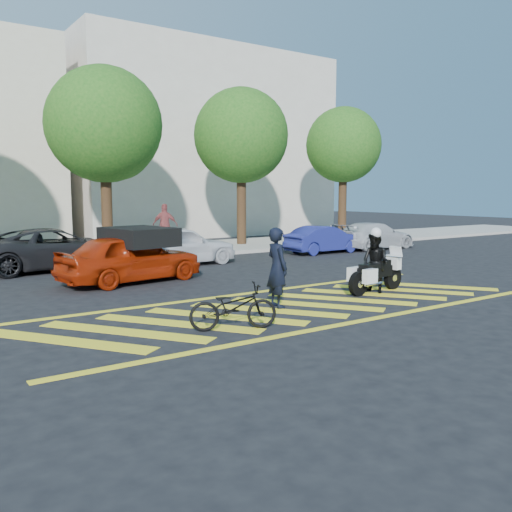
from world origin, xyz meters
TOP-DOWN VIEW (x-y plane):
  - ground at (0.00, 0.00)m, footprint 90.00×90.00m
  - sidewalk at (0.00, 12.00)m, footprint 60.00×5.00m
  - crosswalk at (-0.04, 0.00)m, footprint 12.33×4.00m
  - building_right at (9.00, 21.00)m, footprint 16.00×8.00m
  - tree_center at (0.13, 12.06)m, footprint 4.60×4.60m
  - tree_right at (6.63, 12.06)m, footprint 4.40×4.40m
  - tree_far_right at (13.13, 12.06)m, footprint 4.00×4.00m
  - officer_bike at (-0.25, 0.13)m, footprint 0.50×0.70m
  - bicycle at (-2.14, -1.02)m, footprint 1.77×1.14m
  - police_motorcycle at (2.93, 0.12)m, footprint 2.09×0.71m
  - officer_moto at (2.92, 0.13)m, footprint 0.67×0.82m
  - red_convertible at (-1.69, 5.25)m, footprint 4.42×2.36m
  - parked_mid_left at (-2.83, 9.20)m, footprint 5.25×2.79m
  - parked_mid_right at (1.13, 7.80)m, footprint 4.27×1.99m
  - parked_right at (7.98, 7.80)m, footprint 3.56×1.26m
  - parked_far_right at (11.05, 7.80)m, footprint 4.22×1.77m
  - pedestrian_right at (2.95, 12.84)m, footprint 1.18×1.07m

SIDE VIEW (x-z plane):
  - ground at x=0.00m, z-range 0.00..0.00m
  - crosswalk at x=-0.04m, z-range 0.00..0.01m
  - sidewalk at x=0.00m, z-range 0.00..0.15m
  - bicycle at x=-2.14m, z-range 0.00..0.88m
  - police_motorcycle at x=2.93m, z-range 0.04..0.96m
  - parked_right at x=7.98m, z-range 0.00..1.17m
  - parked_far_right at x=11.05m, z-range 0.00..1.22m
  - parked_mid_left at x=-2.83m, z-range 0.00..1.41m
  - parked_mid_right at x=1.13m, z-range 0.00..1.42m
  - red_convertible at x=-1.69m, z-range 0.00..1.43m
  - officer_moto at x=2.92m, z-range 0.00..1.56m
  - officer_bike at x=-0.25m, z-range 0.00..1.81m
  - pedestrian_right at x=2.95m, z-range 0.15..2.08m
  - tree_far_right at x=13.13m, z-range 1.39..8.49m
  - tree_right at x=6.63m, z-range 1.34..8.75m
  - tree_center at x=0.13m, z-range 1.31..8.88m
  - building_right at x=9.00m, z-range 0.00..11.00m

